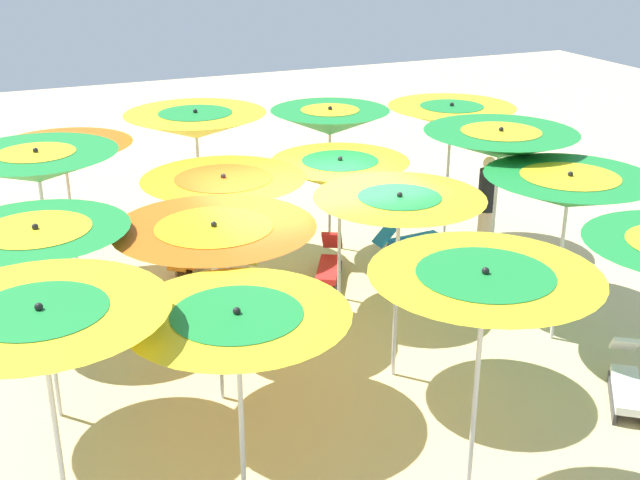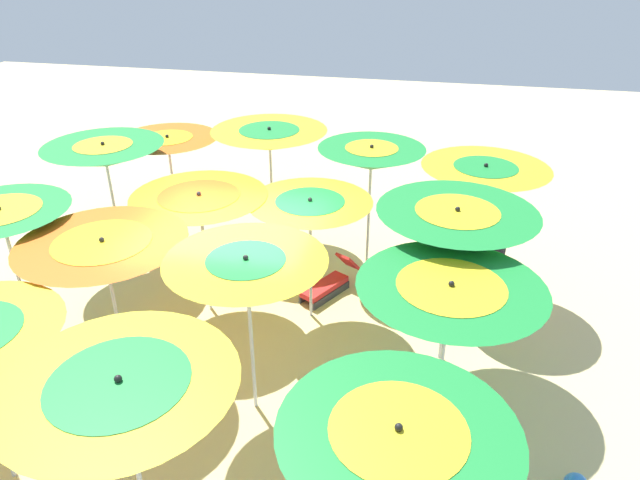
{
  "view_description": "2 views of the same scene",
  "coord_description": "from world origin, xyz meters",
  "px_view_note": "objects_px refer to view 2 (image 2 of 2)",
  "views": [
    {
      "loc": [
        3.68,
        9.08,
        5.39
      ],
      "look_at": [
        -0.18,
        -0.03,
        1.44
      ],
      "focal_mm": 46.49,
      "sensor_mm": 36.0,
      "label": 1
    },
    {
      "loc": [
        -2.79,
        6.85,
        5.82
      ],
      "look_at": [
        -0.97,
        -1.57,
        1.2
      ],
      "focal_mm": 32.57,
      "sensor_mm": 36.0,
      "label": 2
    }
  ],
  "objects_px": {
    "beach_umbrella_5": "(310,213)",
    "beachgoer_0": "(492,271)",
    "beach_umbrella_10": "(105,255)",
    "lounger_3": "(246,276)",
    "beach_umbrella_7": "(105,155)",
    "beach_umbrella_2": "(270,140)",
    "beach_umbrella_4": "(456,223)",
    "beach_umbrella_0": "(484,176)",
    "beach_umbrella_6": "(200,205)",
    "beach_umbrella_13": "(122,398)",
    "lounger_0": "(251,242)",
    "beach_umbrella_8": "(449,300)",
    "beach_umbrella_12": "(397,446)",
    "beach_umbrella_3": "(168,145)",
    "beach_umbrella_11": "(2,220)",
    "beach_umbrella_9": "(247,270)",
    "lounger_1": "(426,281)",
    "beach_umbrella_1": "(371,159)",
    "lounger_2": "(328,283)"
  },
  "relations": [
    {
      "from": "beach_umbrella_5",
      "to": "beachgoer_0",
      "type": "distance_m",
      "value": 3.15
    },
    {
      "from": "beach_umbrella_10",
      "to": "lounger_3",
      "type": "bearing_deg",
      "value": -110.9
    },
    {
      "from": "beach_umbrella_7",
      "to": "beachgoer_0",
      "type": "xyz_separation_m",
      "value": [
        -6.87,
        0.27,
        -1.37
      ]
    },
    {
      "from": "beach_umbrella_2",
      "to": "beach_umbrella_4",
      "type": "height_order",
      "value": "beach_umbrella_4"
    },
    {
      "from": "beach_umbrella_0",
      "to": "beach_umbrella_6",
      "type": "height_order",
      "value": "beach_umbrella_0"
    },
    {
      "from": "beach_umbrella_13",
      "to": "lounger_0",
      "type": "relative_size",
      "value": 1.99
    },
    {
      "from": "beach_umbrella_8",
      "to": "beach_umbrella_12",
      "type": "relative_size",
      "value": 1.0
    },
    {
      "from": "beach_umbrella_5",
      "to": "beach_umbrella_2",
      "type": "bearing_deg",
      "value": -61.06
    },
    {
      "from": "beach_umbrella_2",
      "to": "lounger_3",
      "type": "bearing_deg",
      "value": 90.13
    },
    {
      "from": "beach_umbrella_3",
      "to": "beach_umbrella_6",
      "type": "height_order",
      "value": "beach_umbrella_3"
    },
    {
      "from": "beach_umbrella_5",
      "to": "beach_umbrella_11",
      "type": "bearing_deg",
      "value": 20.39
    },
    {
      "from": "beach_umbrella_3",
      "to": "beach_umbrella_9",
      "type": "distance_m",
      "value": 5.59
    },
    {
      "from": "beach_umbrella_5",
      "to": "beach_umbrella_11",
      "type": "xyz_separation_m",
      "value": [
        4.2,
        1.56,
        0.2
      ]
    },
    {
      "from": "beach_umbrella_4",
      "to": "beach_umbrella_13",
      "type": "height_order",
      "value": "beach_umbrella_4"
    },
    {
      "from": "beach_umbrella_6",
      "to": "beach_umbrella_12",
      "type": "xyz_separation_m",
      "value": [
        -3.52,
        4.32,
        0.12
      ]
    },
    {
      "from": "beach_umbrella_2",
      "to": "lounger_3",
      "type": "xyz_separation_m",
      "value": [
        -0.0,
        1.84,
        -2.01
      ]
    },
    {
      "from": "beach_umbrella_8",
      "to": "lounger_1",
      "type": "distance_m",
      "value": 3.95
    },
    {
      "from": "lounger_1",
      "to": "beachgoer_0",
      "type": "height_order",
      "value": "beachgoer_0"
    },
    {
      "from": "beach_umbrella_1",
      "to": "beach_umbrella_8",
      "type": "relative_size",
      "value": 1.04
    },
    {
      "from": "beach_umbrella_3",
      "to": "beach_umbrella_8",
      "type": "distance_m",
      "value": 7.25
    },
    {
      "from": "beach_umbrella_3",
      "to": "beach_umbrella_6",
      "type": "bearing_deg",
      "value": 124.38
    },
    {
      "from": "beach_umbrella_2",
      "to": "beach_umbrella_6",
      "type": "xyz_separation_m",
      "value": [
        0.36,
        2.69,
        -0.22
      ]
    },
    {
      "from": "beach_umbrella_6",
      "to": "beach_umbrella_10",
      "type": "relative_size",
      "value": 0.98
    },
    {
      "from": "beach_umbrella_3",
      "to": "lounger_2",
      "type": "height_order",
      "value": "beach_umbrella_3"
    },
    {
      "from": "beach_umbrella_6",
      "to": "beach_umbrella_11",
      "type": "relative_size",
      "value": 0.94
    },
    {
      "from": "beach_umbrella_4",
      "to": "lounger_1",
      "type": "bearing_deg",
      "value": -80.58
    },
    {
      "from": "beach_umbrella_3",
      "to": "beach_umbrella_8",
      "type": "xyz_separation_m",
      "value": [
        -5.61,
        4.58,
        0.1
      ]
    },
    {
      "from": "beach_umbrella_12",
      "to": "lounger_0",
      "type": "relative_size",
      "value": 1.9
    },
    {
      "from": "beach_umbrella_0",
      "to": "beachgoer_0",
      "type": "relative_size",
      "value": 1.44
    },
    {
      "from": "beach_umbrella_7",
      "to": "beach_umbrella_13",
      "type": "distance_m",
      "value": 6.35
    },
    {
      "from": "beach_umbrella_12",
      "to": "lounger_3",
      "type": "distance_m",
      "value": 6.35
    },
    {
      "from": "beach_umbrella_9",
      "to": "beach_umbrella_0",
      "type": "bearing_deg",
      "value": -128.61
    },
    {
      "from": "lounger_0",
      "to": "lounger_2",
      "type": "relative_size",
      "value": 0.93
    },
    {
      "from": "beach_umbrella_2",
      "to": "lounger_2",
      "type": "distance_m",
      "value": 3.09
    },
    {
      "from": "beach_umbrella_7",
      "to": "beach_umbrella_13",
      "type": "xyz_separation_m",
      "value": [
        -3.32,
        5.41,
        -0.07
      ]
    },
    {
      "from": "beach_umbrella_10",
      "to": "lounger_1",
      "type": "xyz_separation_m",
      "value": [
        -4.26,
        -3.13,
        -1.77
      ]
    },
    {
      "from": "beach_umbrella_13",
      "to": "lounger_3",
      "type": "xyz_separation_m",
      "value": [
        0.75,
        -5.23,
        -2.0
      ]
    },
    {
      "from": "beach_umbrella_6",
      "to": "beach_umbrella_8",
      "type": "xyz_separation_m",
      "value": [
        -3.9,
        2.07,
        0.12
      ]
    },
    {
      "from": "lounger_1",
      "to": "beach_umbrella_5",
      "type": "bearing_deg",
      "value": -152.04
    },
    {
      "from": "lounger_0",
      "to": "lounger_1",
      "type": "relative_size",
      "value": 0.97
    },
    {
      "from": "beach_umbrella_8",
      "to": "beach_umbrella_5",
      "type": "bearing_deg",
      "value": -46.3
    },
    {
      "from": "beach_umbrella_8",
      "to": "beach_umbrella_9",
      "type": "relative_size",
      "value": 0.98
    },
    {
      "from": "beach_umbrella_2",
      "to": "lounger_1",
      "type": "height_order",
      "value": "beach_umbrella_2"
    },
    {
      "from": "beach_umbrella_1",
      "to": "beach_umbrella_12",
      "type": "height_order",
      "value": "beach_umbrella_1"
    },
    {
      "from": "beach_umbrella_12",
      "to": "beach_umbrella_0",
      "type": "bearing_deg",
      "value": -98.43
    },
    {
      "from": "beach_umbrella_3",
      "to": "lounger_0",
      "type": "distance_m",
      "value": 2.55
    },
    {
      "from": "beach_umbrella_6",
      "to": "beach_umbrella_11",
      "type": "xyz_separation_m",
      "value": [
        2.45,
        1.38,
        0.15
      ]
    },
    {
      "from": "beach_umbrella_7",
      "to": "lounger_1",
      "type": "bearing_deg",
      "value": -176.68
    },
    {
      "from": "beach_umbrella_10",
      "to": "lounger_2",
      "type": "bearing_deg",
      "value": -133.65
    },
    {
      "from": "beach_umbrella_4",
      "to": "lounger_0",
      "type": "height_order",
      "value": "beach_umbrella_4"
    }
  ]
}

